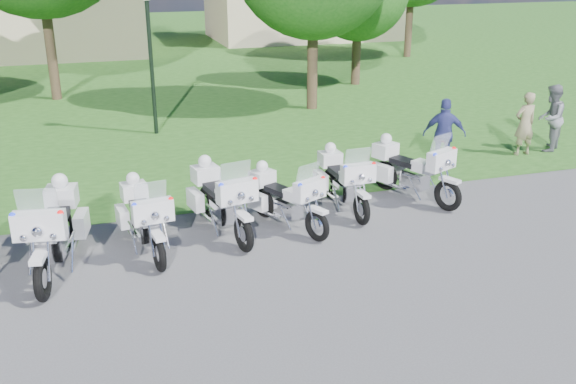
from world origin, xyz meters
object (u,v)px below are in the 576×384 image
object	(u,v)px
motorcycle_5	(285,197)
bystander_a	(525,124)
lamp_post	(148,24)
motorcycle_3	(144,216)
motorcycle_7	(411,169)
bystander_b	(551,118)
motorcycle_6	(343,179)
bystander_c	(444,134)
motorcycle_4	(221,198)
motorcycle_2	(54,229)

from	to	relation	value
motorcycle_5	bystander_a	xyz separation A→B (m)	(7.53, 2.66, 0.23)
motorcycle_5	lamp_post	distance (m)	8.42
motorcycle_3	motorcycle_7	distance (m)	5.94
bystander_b	motorcycle_5	bearing A→B (deg)	-20.69
motorcycle_6	bystander_c	bearing A→B (deg)	-155.35
motorcycle_5	motorcycle_7	size ratio (longest dim) A/B	0.91
motorcycle_4	bystander_c	xyz separation A→B (m)	(6.11, 2.11, 0.21)
motorcycle_4	lamp_post	world-z (taller)	lamp_post
lamp_post	motorcycle_7	bearing A→B (deg)	-56.44
motorcycle_5	motorcycle_6	world-z (taller)	motorcycle_6
motorcycle_7	lamp_post	distance (m)	8.96
motorcycle_5	motorcycle_7	bearing A→B (deg)	167.97
lamp_post	bystander_b	xyz separation A→B (m)	(10.07, -5.04, -2.32)
motorcycle_6	bystander_b	world-z (taller)	bystander_b
motorcycle_5	bystander_a	distance (m)	7.99
bystander_c	bystander_b	bearing A→B (deg)	-145.68
motorcycle_7	bystander_b	world-z (taller)	bystander_b
bystander_b	motorcycle_6	bearing A→B (deg)	-21.41
motorcycle_7	lamp_post	world-z (taller)	lamp_post
bystander_c	motorcycle_6	bearing A→B (deg)	52.15
lamp_post	bystander_b	world-z (taller)	lamp_post
motorcycle_4	motorcycle_7	size ratio (longest dim) A/B	1.08
lamp_post	bystander_a	xyz separation A→B (m)	(9.15, -5.18, -2.38)
bystander_a	bystander_b	xyz separation A→B (m)	(0.92, 0.13, 0.06)
motorcycle_3	motorcycle_6	world-z (taller)	motorcycle_3
motorcycle_4	motorcycle_5	distance (m)	1.26
motorcycle_4	bystander_b	bearing A→B (deg)	-175.83
bystander_a	motorcycle_3	bearing A→B (deg)	14.19
bystander_b	motorcycle_2	bearing A→B (deg)	-24.38
motorcycle_2	motorcycle_5	size ratio (longest dim) A/B	1.27
motorcycle_7	motorcycle_3	bearing A→B (deg)	-14.93
motorcycle_2	bystander_b	world-z (taller)	bystander_b
motorcycle_4	motorcycle_6	xyz separation A→B (m)	(2.72, 0.43, -0.05)
motorcycle_4	motorcycle_5	xyz separation A→B (m)	(1.25, -0.15, -0.07)
motorcycle_2	motorcycle_4	xyz separation A→B (m)	(3.03, 0.67, -0.05)
motorcycle_7	bystander_a	world-z (taller)	bystander_a
lamp_post	bystander_a	bearing A→B (deg)	-29.50
motorcycle_5	motorcycle_6	distance (m)	1.58
motorcycle_2	bystander_c	bearing A→B (deg)	-152.97
motorcycle_5	motorcycle_7	distance (m)	3.20
motorcycle_5	motorcycle_2	bearing A→B (deg)	-17.33
motorcycle_6	bystander_c	distance (m)	3.79
motorcycle_2	lamp_post	world-z (taller)	lamp_post
motorcycle_2	motorcycle_7	world-z (taller)	motorcycle_2
motorcycle_6	motorcycle_7	xyz separation A→B (m)	(1.65, 0.10, 0.04)
motorcycle_6	motorcycle_2	bearing A→B (deg)	9.25
motorcycle_5	motorcycle_7	world-z (taller)	motorcycle_7
lamp_post	motorcycle_6	bearing A→B (deg)	-66.90
motorcycle_3	motorcycle_7	bearing A→B (deg)	-179.24
motorcycle_4	motorcycle_3	bearing A→B (deg)	2.32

